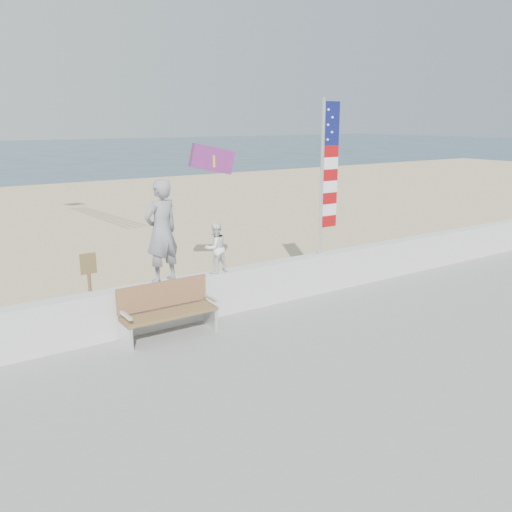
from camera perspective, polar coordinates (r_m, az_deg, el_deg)
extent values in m
plane|color=#294052|center=(10.24, 4.74, -9.57)|extent=(220.00, 220.00, 0.00)
cube|color=tan|center=(17.81, -13.54, 0.56)|extent=(90.00, 40.00, 0.08)
cube|color=gray|center=(7.84, 24.17, -17.78)|extent=(50.00, 12.40, 0.10)
cube|color=silver|center=(11.55, -1.38, -3.40)|extent=(30.00, 0.35, 0.90)
imported|color=gray|center=(10.36, -9.92, 2.56)|extent=(0.81, 0.63, 1.98)
imported|color=white|center=(10.97, -4.30, 0.85)|extent=(0.54, 0.44, 1.03)
cube|color=olive|center=(10.21, -9.08, -6.04)|extent=(1.80, 0.50, 0.06)
cube|color=#8E603E|center=(10.34, -9.78, -3.98)|extent=(1.80, 0.05, 0.50)
cube|color=silver|center=(10.00, -13.49, -8.18)|extent=(0.06, 0.50, 0.40)
cube|color=white|center=(9.82, -13.52, -6.11)|extent=(0.06, 0.45, 0.05)
cube|color=silver|center=(10.65, -4.86, -6.42)|extent=(0.06, 0.50, 0.40)
cube|color=silver|center=(10.47, -4.77, -4.45)|extent=(0.06, 0.45, 0.05)
cylinder|color=white|center=(12.33, 6.94, 8.09)|extent=(0.08, 0.08, 3.50)
cube|color=#0F1451|center=(12.42, 7.98, 13.65)|extent=(0.44, 0.02, 0.95)
cube|color=#9E0A0C|center=(12.63, 7.64, 3.66)|extent=(0.44, 0.02, 0.26)
cube|color=white|center=(12.58, 7.68, 4.84)|extent=(0.44, 0.02, 0.26)
cube|color=#9E0A0C|center=(12.54, 7.72, 6.03)|extent=(0.44, 0.02, 0.26)
cube|color=white|center=(12.51, 7.76, 7.23)|extent=(0.44, 0.02, 0.26)
cube|color=#9E0A0C|center=(12.48, 7.80, 8.44)|extent=(0.44, 0.02, 0.26)
cube|color=white|center=(12.46, 7.84, 9.65)|extent=(0.44, 0.02, 0.26)
cube|color=#9E0A0C|center=(12.44, 7.88, 10.86)|extent=(0.44, 0.02, 0.26)
sphere|color=white|center=(12.34, 7.54, 12.04)|extent=(0.06, 0.06, 0.06)
sphere|color=white|center=(12.41, 7.99, 12.78)|extent=(0.06, 0.06, 0.06)
sphere|color=white|center=(12.33, 7.59, 13.52)|extent=(0.06, 0.06, 0.06)
sphere|color=white|center=(12.41, 8.05, 14.25)|extent=(0.06, 0.06, 0.06)
sphere|color=white|center=(12.33, 7.64, 15.01)|extent=(0.06, 0.06, 0.06)
cube|color=red|center=(13.39, -4.67, 10.16)|extent=(1.15, 0.56, 0.77)
cube|color=yellow|center=(13.47, -4.10, 9.98)|extent=(0.40, 0.30, 0.28)
cylinder|color=brown|center=(11.48, -17.04, -3.88)|extent=(0.07, 0.07, 1.20)
cube|color=brown|center=(11.28, -17.24, -0.77)|extent=(0.32, 0.03, 0.42)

